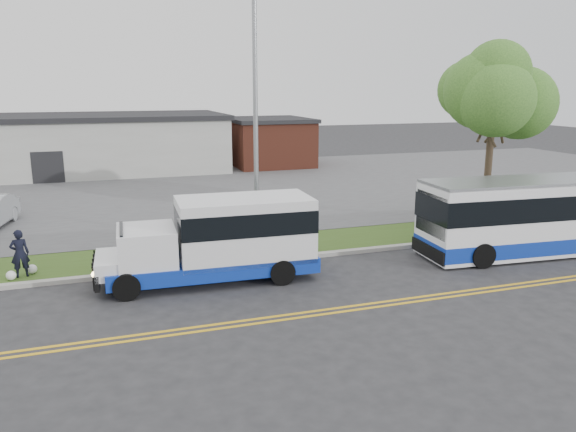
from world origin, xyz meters
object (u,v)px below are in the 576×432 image
object	(u,v)px
shuttle_bus	(224,237)
transit_bus	(552,215)
streetlight_near	(256,118)
pedestrian	(20,253)
tree_east	(494,91)

from	to	relation	value
shuttle_bus	transit_bus	size ratio (longest dim) A/B	0.68
streetlight_near	pedestrian	world-z (taller)	streetlight_near
pedestrian	transit_bus	bearing A→B (deg)	163.30
streetlight_near	shuttle_bus	size ratio (longest dim) A/B	1.30
shuttle_bus	transit_bus	distance (m)	12.87
streetlight_near	pedestrian	xyz separation A→B (m)	(-8.51, -0.83, -4.31)
tree_east	shuttle_bus	distance (m)	14.20
transit_bus	pedestrian	size ratio (longest dim) A/B	6.54
tree_east	pedestrian	world-z (taller)	tree_east
pedestrian	tree_east	bearing A→B (deg)	175.55
tree_east	pedestrian	xyz separation A→B (m)	(-19.51, -1.10, -5.28)
shuttle_bus	tree_east	bearing A→B (deg)	16.34
shuttle_bus	transit_bus	bearing A→B (deg)	-1.81
transit_bus	pedestrian	world-z (taller)	transit_bus
transit_bus	pedestrian	xyz separation A→B (m)	(-19.36, 3.07, -0.57)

